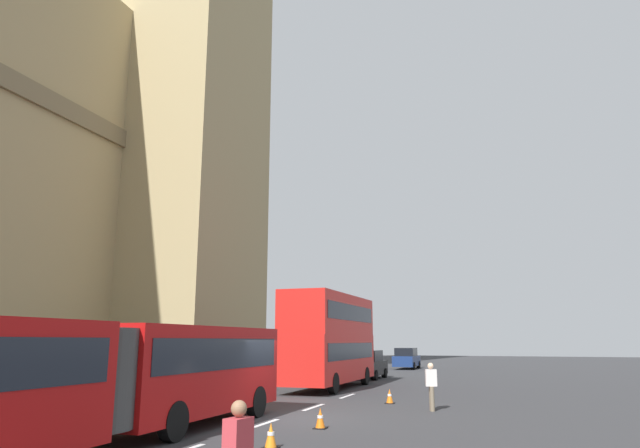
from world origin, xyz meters
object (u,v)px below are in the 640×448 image
at_px(articulated_bus, 84,374).
at_px(pedestrian_by_kerb, 431,385).
at_px(sedan_lead, 368,365).
at_px(traffic_cone_west, 271,436).
at_px(sedan_trailing, 407,358).
at_px(traffic_cone_middle, 320,418).
at_px(double_decker_bus, 330,336).
at_px(traffic_cone_east, 390,396).

height_order(articulated_bus, pedestrian_by_kerb, articulated_bus).
bearing_deg(sedan_lead, traffic_cone_west, -171.25).
relative_size(sedan_lead, sedan_trailing, 1.00).
relative_size(sedan_lead, traffic_cone_middle, 7.59).
height_order(double_decker_bus, traffic_cone_middle, double_decker_bus).
xyz_separation_m(traffic_cone_west, pedestrian_by_kerb, (8.37, -2.65, 0.63)).
height_order(double_decker_bus, pedestrian_by_kerb, double_decker_bus).
xyz_separation_m(sedan_lead, traffic_cone_middle, (-21.19, -3.90, -0.63)).
height_order(double_decker_bus, sedan_trailing, double_decker_bus).
height_order(traffic_cone_west, traffic_cone_east, same).
height_order(double_decker_bus, traffic_cone_east, double_decker_bus).
relative_size(articulated_bus, sedan_trailing, 3.74).
bearing_deg(traffic_cone_west, articulated_bus, 118.94).
distance_m(articulated_bus, pedestrian_by_kerb, 12.29).
height_order(sedan_lead, traffic_cone_middle, sedan_lead).
distance_m(double_decker_bus, sedan_trailing, 22.00).
height_order(articulated_bus, traffic_cone_west, articulated_bus).
bearing_deg(traffic_cone_middle, sedan_lead, 10.43).
xyz_separation_m(sedan_trailing, traffic_cone_west, (-38.20, -3.62, -0.63)).
bearing_deg(double_decker_bus, sedan_trailing, -0.38).
xyz_separation_m(sedan_trailing, traffic_cone_middle, (-35.02, -3.77, -0.63)).
bearing_deg(traffic_cone_east, sedan_trailing, 8.78).
xyz_separation_m(traffic_cone_east, pedestrian_by_kerb, (-1.86, -1.95, 0.63)).
distance_m(articulated_bus, traffic_cone_east, 13.17).
bearing_deg(articulated_bus, pedestrian_by_kerb, -31.54).
bearing_deg(traffic_cone_west, traffic_cone_east, -3.92).
height_order(sedan_trailing, traffic_cone_west, sedan_trailing).
distance_m(sedan_trailing, traffic_cone_middle, 35.23).
xyz_separation_m(double_decker_bus, sedan_lead, (8.09, -0.01, -1.79)).
xyz_separation_m(traffic_cone_middle, pedestrian_by_kerb, (5.19, -2.50, 0.63)).
relative_size(articulated_bus, pedestrian_by_kerb, 9.74).
bearing_deg(pedestrian_by_kerb, articulated_bus, 148.46).
relative_size(double_decker_bus, sedan_lead, 2.15).
distance_m(traffic_cone_middle, pedestrian_by_kerb, 5.79).
bearing_deg(pedestrian_by_kerb, traffic_cone_west, 162.43).
bearing_deg(pedestrian_by_kerb, traffic_cone_middle, 154.25).
height_order(traffic_cone_middle, traffic_cone_east, same).
bearing_deg(sedan_lead, double_decker_bus, 179.92).
bearing_deg(traffic_cone_east, pedestrian_by_kerb, -133.58).
bearing_deg(traffic_cone_west, double_decker_bus, 13.02).
bearing_deg(traffic_cone_middle, traffic_cone_west, 177.34).
relative_size(sedan_lead, traffic_cone_east, 7.59).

